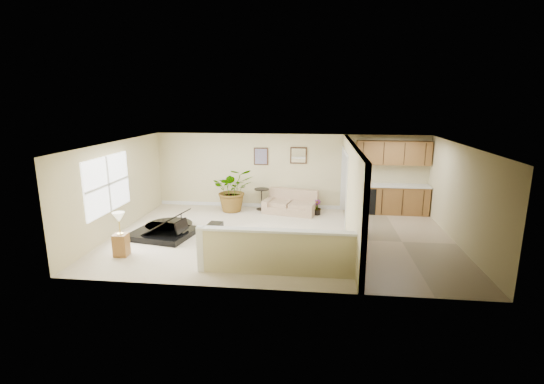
# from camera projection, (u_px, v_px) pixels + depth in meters

# --- Properties ---
(floor) EXTENTS (9.00, 9.00, 0.00)m
(floor) POSITION_uv_depth(u_px,v_px,m) (281.00, 237.00, 10.52)
(floor) COLOR beige
(floor) RESTS_ON ground
(back_wall) EXTENTS (9.00, 0.04, 2.50)m
(back_wall) POSITION_uv_depth(u_px,v_px,m) (289.00, 172.00, 13.14)
(back_wall) COLOR #C5B987
(back_wall) RESTS_ON floor
(front_wall) EXTENTS (9.00, 0.04, 2.50)m
(front_wall) POSITION_uv_depth(u_px,v_px,m) (266.00, 228.00, 7.34)
(front_wall) COLOR #C5B987
(front_wall) RESTS_ON floor
(left_wall) EXTENTS (0.04, 6.00, 2.50)m
(left_wall) POSITION_uv_depth(u_px,v_px,m) (117.00, 188.00, 10.74)
(left_wall) COLOR #C5B987
(left_wall) RESTS_ON floor
(right_wall) EXTENTS (0.04, 6.00, 2.50)m
(right_wall) POSITION_uv_depth(u_px,v_px,m) (462.00, 197.00, 9.74)
(right_wall) COLOR #C5B987
(right_wall) RESTS_ON floor
(ceiling) EXTENTS (9.00, 6.00, 0.04)m
(ceiling) POSITION_uv_depth(u_px,v_px,m) (281.00, 144.00, 9.95)
(ceiling) COLOR white
(ceiling) RESTS_ON back_wall
(kitchen_vinyl) EXTENTS (2.70, 6.00, 0.01)m
(kitchen_vinyl) POSITION_uv_depth(u_px,v_px,m) (402.00, 242.00, 10.17)
(kitchen_vinyl) COLOR tan
(kitchen_vinyl) RESTS_ON floor
(interior_partition) EXTENTS (0.18, 5.99, 2.50)m
(interior_partition) POSITION_uv_depth(u_px,v_px,m) (350.00, 193.00, 10.29)
(interior_partition) COLOR #C5B987
(interior_partition) RESTS_ON floor
(pony_half_wall) EXTENTS (3.42, 0.22, 1.00)m
(pony_half_wall) POSITION_uv_depth(u_px,v_px,m) (274.00, 251.00, 8.17)
(pony_half_wall) COLOR #C5B987
(pony_half_wall) RESTS_ON floor
(left_window) EXTENTS (0.05, 2.15, 1.45)m
(left_window) POSITION_uv_depth(u_px,v_px,m) (107.00, 184.00, 10.21)
(left_window) COLOR white
(left_window) RESTS_ON left_wall
(wall_art_left) EXTENTS (0.48, 0.04, 0.58)m
(wall_art_left) POSITION_uv_depth(u_px,v_px,m) (261.00, 156.00, 13.10)
(wall_art_left) COLOR #352113
(wall_art_left) RESTS_ON back_wall
(wall_mirror) EXTENTS (0.55, 0.04, 0.55)m
(wall_mirror) POSITION_uv_depth(u_px,v_px,m) (299.00, 155.00, 12.95)
(wall_mirror) COLOR #352113
(wall_mirror) RESTS_ON back_wall
(kitchen_cabinets) EXTENTS (2.36, 0.65, 2.33)m
(kitchen_cabinets) POSITION_uv_depth(u_px,v_px,m) (388.00, 187.00, 12.62)
(kitchen_cabinets) COLOR olive
(kitchen_cabinets) RESTS_ON floor
(piano) EXTENTS (1.99, 2.02, 1.45)m
(piano) POSITION_uv_depth(u_px,v_px,m) (162.00, 213.00, 10.60)
(piano) COLOR black
(piano) RESTS_ON floor
(piano_bench) EXTENTS (0.40, 0.70, 0.45)m
(piano_bench) POSITION_uv_depth(u_px,v_px,m) (213.00, 233.00, 10.18)
(piano_bench) COLOR black
(piano_bench) RESTS_ON floor
(loveseat) EXTENTS (1.87, 1.30, 0.95)m
(loveseat) POSITION_uv_depth(u_px,v_px,m) (290.00, 201.00, 12.81)
(loveseat) COLOR tan
(loveseat) RESTS_ON floor
(accent_table) EXTENTS (0.49, 0.49, 0.72)m
(accent_table) POSITION_uv_depth(u_px,v_px,m) (262.00, 196.00, 13.08)
(accent_table) COLOR black
(accent_table) RESTS_ON floor
(palm_plant) EXTENTS (1.59, 1.48, 1.44)m
(palm_plant) POSITION_uv_depth(u_px,v_px,m) (233.00, 190.00, 12.88)
(palm_plant) COLOR black
(palm_plant) RESTS_ON floor
(small_plant) EXTENTS (0.36, 0.36, 0.48)m
(small_plant) POSITION_uv_depth(u_px,v_px,m) (317.00, 208.00, 12.57)
(small_plant) COLOR black
(small_plant) RESTS_ON floor
(lamp_stand) EXTENTS (0.34, 0.34, 1.06)m
(lamp_stand) POSITION_uv_depth(u_px,v_px,m) (121.00, 237.00, 9.19)
(lamp_stand) COLOR olive
(lamp_stand) RESTS_ON floor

